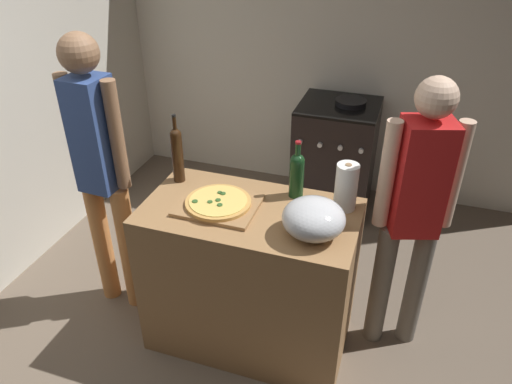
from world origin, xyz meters
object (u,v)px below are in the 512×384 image
pizza (218,202)px  stove (335,157)px  wine_bottle_amber (297,173)px  person_in_red (414,207)px  person_in_stripes (100,165)px  wine_bottle_dark (177,153)px  paper_towel_roll (346,187)px  mixing_bowl (314,219)px

pizza → stove: (0.34, 1.59, -0.47)m
wine_bottle_amber → person_in_red: person_in_red is taller
stove → person_in_stripes: person_in_stripes is taller
wine_bottle_dark → person_in_red: person_in_red is taller
pizza → paper_towel_roll: 0.65m
pizza → wine_bottle_dark: (-0.31, 0.18, 0.14)m
pizza → person_in_red: (0.95, 0.27, -0.01)m
mixing_bowl → wine_bottle_dark: size_ratio=0.75×
pizza → wine_bottle_dark: 0.39m
mixing_bowl → wine_bottle_amber: 0.35m
wine_bottle_dark → person_in_red: size_ratio=0.25×
paper_towel_roll → person_in_stripes: bearing=-174.1°
mixing_bowl → wine_bottle_dark: bearing=162.2°
stove → paper_towel_roll: bearing=-79.1°
wine_bottle_dark → wine_bottle_amber: size_ratio=1.24×
mixing_bowl → wine_bottle_dark: (-0.82, 0.26, 0.08)m
paper_towel_roll → person_in_stripes: size_ratio=0.15×
pizza → mixing_bowl: (0.51, -0.08, 0.06)m
wine_bottle_amber → person_in_red: bearing=3.7°
wine_bottle_dark → wine_bottle_amber: (0.66, 0.05, -0.03)m
mixing_bowl → stove: mixing_bowl is taller
wine_bottle_dark → wine_bottle_amber: wine_bottle_dark is taller
paper_towel_roll → person_in_red: 0.36m
person_in_stripes → person_in_red: 1.69m
mixing_bowl → stove: (-0.17, 1.66, -0.53)m
mixing_bowl → paper_towel_roll: 0.30m
mixing_bowl → person_in_stripes: size_ratio=0.17×
pizza → mixing_bowl: size_ratio=1.14×
wine_bottle_amber → person_in_red: size_ratio=0.20×
mixing_bowl → wine_bottle_amber: size_ratio=0.93×
wine_bottle_dark → wine_bottle_amber: 0.66m
pizza → person_in_stripes: size_ratio=0.20×
mixing_bowl → person_in_stripes: bearing=173.6°
person_in_stripes → person_in_red: bearing=7.2°
person_in_stripes → person_in_red: (1.67, 0.21, -0.06)m
pizza → person_in_stripes: bearing=175.2°
stove → person_in_stripes: 1.94m
person_in_stripes → pizza: bearing=-4.8°
wine_bottle_amber → person_in_stripes: size_ratio=0.19×
person_in_red → paper_towel_roll: bearing=-167.9°
paper_towel_roll → person_in_red: person_in_red is taller
wine_bottle_amber → person_in_stripes: (-1.07, -0.17, -0.05)m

